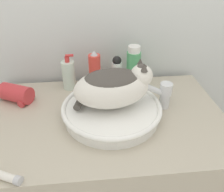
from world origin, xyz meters
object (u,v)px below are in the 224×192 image
Objects in this scene: deodorant_stick at (117,71)px; soap_pump_bottle at (69,75)px; cat at (113,86)px; spray_bottle_trigger at (95,71)px; cream_tube at (0,175)px; hair_dryer at (16,94)px; mouthwash_bottle at (133,67)px; faucet at (163,93)px.

soap_pump_bottle is (-0.23, 0.00, -0.01)m from deodorant_stick.
cat is 2.00× the size of deodorant_stick.
cream_tube is at bearing -121.04° from spray_bottle_trigger.
cat is at bearing 35.86° from cream_tube.
soap_pump_bottle is 1.15× the size of cream_tube.
soap_pump_bottle is at bearing 180.00° from spray_bottle_trigger.
hair_dryer is at bearing -168.81° from deodorant_stick.
mouthwash_bottle reaches higher than spray_bottle_trigger.
faucet is 0.27m from deodorant_stick.
deodorant_stick reaches higher than hair_dryer.
spray_bottle_trigger is (-0.06, 0.25, -0.06)m from cat.
cat reaches higher than cream_tube.
soap_pump_bottle is (-0.40, 0.21, 0.00)m from faucet.
soap_pump_bottle is 0.93× the size of spray_bottle_trigger.
spray_bottle_trigger is at bearing 180.00° from mouthwash_bottle.
soap_pump_bottle is 0.25m from hair_dryer.
deodorant_stick is (0.04, 0.25, -0.07)m from cat.
mouthwash_bottle reaches higher than soap_pump_bottle.
faucet is 0.67m from cream_tube.
mouthwash_bottle is at bearing 46.11° from cream_tube.
spray_bottle_trigger is at bearing -47.55° from faucet.
mouthwash_bottle is (-0.09, 0.21, 0.03)m from faucet.
soap_pump_bottle is (-0.19, 0.25, -0.07)m from cat.
spray_bottle_trigger reaches higher than deodorant_stick.
cream_tube is (-0.42, -0.52, -0.07)m from deodorant_stick.
soap_pump_bottle reaches higher than deodorant_stick.
spray_bottle_trigger reaches higher than soap_pump_bottle.
deodorant_stick is at bearing 180.00° from mouthwash_bottle.
mouthwash_bottle is at bearing 0.00° from spray_bottle_trigger.
deodorant_stick is 0.67m from cream_tube.
mouthwash_bottle reaches higher than faucet.
deodorant_stick reaches higher than faucet.
mouthwash_bottle is (0.12, 0.25, -0.05)m from cat.
soap_pump_bottle is at bearing 180.00° from mouthwash_bottle.
cat is 2.15× the size of faucet.
faucet is 0.93× the size of deodorant_stick.
deodorant_stick is 1.03× the size of cream_tube.
spray_bottle_trigger is (0.13, -0.00, 0.02)m from soap_pump_bottle.
faucet is 0.83× the size of soap_pump_bottle.
faucet reaches higher than cream_tube.
faucet is (0.21, 0.04, -0.07)m from cat.
soap_pump_bottle is 0.55m from cream_tube.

